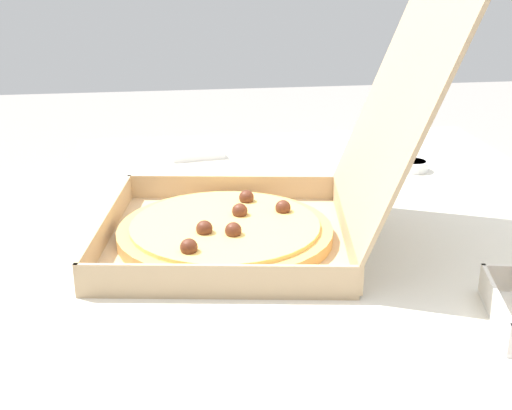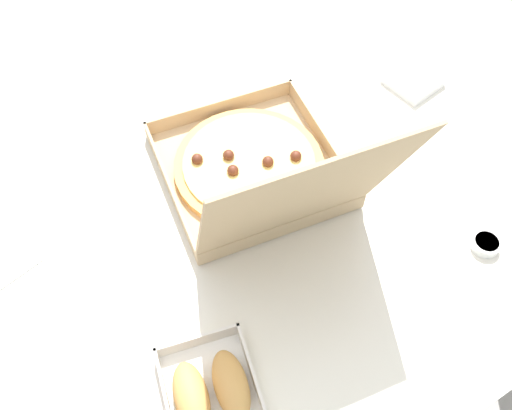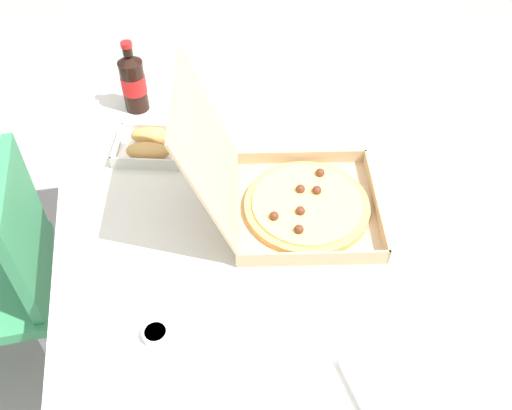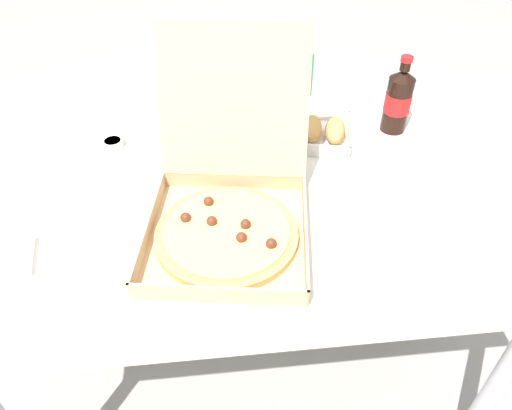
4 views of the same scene
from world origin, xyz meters
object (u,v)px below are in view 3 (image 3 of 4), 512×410
cola_bottle (133,82)px  paper_menu (285,82)px  pizza_box_open (291,197)px  bread_side_box (150,145)px  napkin_pile (375,377)px  dipping_sauce_cup (156,334)px

cola_bottle → paper_menu: (0.05, -0.47, -0.09)m
pizza_box_open → cola_bottle: 0.62m
bread_side_box → cola_bottle: cola_bottle is taller
cola_bottle → napkin_pile: (-0.98, -0.43, -0.08)m
bread_side_box → cola_bottle: (0.21, 0.03, 0.07)m
pizza_box_open → napkin_pile: pizza_box_open is taller
pizza_box_open → dipping_sauce_cup: (-0.30, 0.36, -0.04)m
paper_menu → dipping_sauce_cup: (-0.85, 0.47, 0.01)m
napkin_pile → dipping_sauce_cup: size_ratio=1.96×
paper_menu → napkin_pile: 1.03m
napkin_pile → dipping_sauce_cup: same height
bread_side_box → dipping_sauce_cup: size_ratio=3.93×
pizza_box_open → paper_menu: 0.57m
cola_bottle → napkin_pile: 1.07m
bread_side_box → dipping_sauce_cup: bearing=177.8°
cola_bottle → paper_menu: size_ratio=1.07×
pizza_box_open → cola_bottle: size_ratio=2.35×
bread_side_box → paper_menu: (0.26, -0.45, -0.02)m
bread_side_box → paper_menu: 0.52m
napkin_pile → dipping_sauce_cup: bearing=67.3°
pizza_box_open → dipping_sauce_cup: 0.47m
bread_side_box → paper_menu: size_ratio=1.05×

